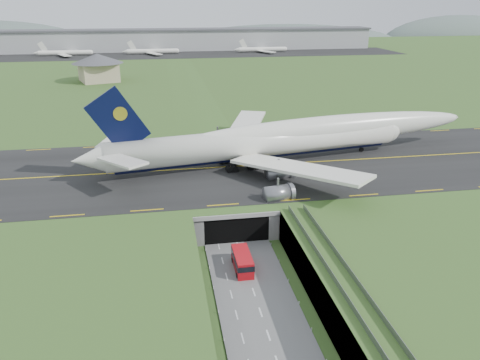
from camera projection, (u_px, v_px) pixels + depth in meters
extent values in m
plane|color=#375220|center=(245.00, 266.00, 79.13)|extent=(900.00, 900.00, 0.00)
cube|color=gray|center=(245.00, 250.00, 78.04)|extent=(800.00, 800.00, 6.00)
cube|color=slate|center=(253.00, 291.00, 72.20)|extent=(12.00, 75.00, 0.20)
cube|color=black|center=(219.00, 168.00, 107.26)|extent=(800.00, 44.00, 0.18)
cube|color=gray|center=(228.00, 193.00, 94.60)|extent=(16.00, 22.00, 1.00)
cube|color=gray|center=(194.00, 207.00, 94.41)|extent=(2.00, 22.00, 6.00)
cube|color=gray|center=(262.00, 202.00, 96.60)|extent=(2.00, 22.00, 6.00)
cube|color=black|center=(232.00, 217.00, 91.09)|extent=(12.00, 12.00, 5.00)
cube|color=#A8A8A3|center=(237.00, 216.00, 84.41)|extent=(17.00, 0.50, 0.80)
cube|color=#A8A8A3|center=(351.00, 294.00, 61.75)|extent=(3.00, 53.00, 0.50)
cube|color=gray|center=(342.00, 290.00, 61.26)|extent=(0.06, 53.00, 1.00)
cube|color=gray|center=(362.00, 288.00, 61.69)|extent=(0.06, 53.00, 1.00)
cylinder|color=#A8A8A3|center=(342.00, 302.00, 65.13)|extent=(0.90, 0.90, 5.60)
cylinder|color=#A8A8A3|center=(315.00, 258.00, 76.16)|extent=(0.90, 0.90, 5.60)
cylinder|color=white|center=(259.00, 143.00, 107.81)|extent=(69.46, 17.77, 6.52)
sphere|color=white|center=(387.00, 130.00, 118.37)|extent=(7.35, 7.35, 6.39)
cone|color=white|center=(89.00, 160.00, 96.32)|extent=(8.05, 7.28, 6.20)
ellipsoid|color=white|center=(331.00, 129.00, 112.98)|extent=(76.45, 18.43, 6.85)
ellipsoid|color=black|center=(384.00, 127.00, 117.77)|extent=(4.97, 3.56, 2.28)
cylinder|color=black|center=(259.00, 153.00, 108.73)|extent=(65.42, 13.47, 2.74)
cube|color=white|center=(244.00, 129.00, 123.18)|extent=(17.42, 31.11, 2.74)
cube|color=white|center=(115.00, 140.00, 104.37)|extent=(7.93, 12.10, 1.05)
cube|color=white|center=(298.00, 168.00, 94.43)|extent=(24.91, 28.14, 2.74)
cube|color=white|center=(122.00, 161.00, 90.90)|extent=(10.46, 11.70, 1.05)
cube|color=black|center=(118.00, 121.00, 95.58)|extent=(12.89, 2.72, 14.43)
cylinder|color=yellow|center=(120.00, 113.00, 95.18)|extent=(2.93, 1.17, 2.85)
cylinder|color=slate|center=(248.00, 148.00, 118.08)|extent=(5.78, 4.19, 3.36)
cylinder|color=slate|center=(218.00, 138.00, 126.05)|extent=(5.78, 4.19, 3.36)
cylinder|color=slate|center=(278.00, 173.00, 101.02)|extent=(5.78, 4.19, 3.36)
cylinder|color=slate|center=(278.00, 194.00, 90.12)|extent=(5.78, 4.19, 3.36)
cylinder|color=black|center=(361.00, 150.00, 117.90)|extent=(1.19, 0.69, 1.12)
cube|color=black|center=(240.00, 163.00, 108.00)|extent=(7.20, 8.04, 1.43)
cube|color=#B50C13|center=(242.00, 261.00, 77.41)|extent=(2.68, 7.16, 2.86)
cube|color=black|center=(242.00, 258.00, 77.20)|extent=(2.74, 7.26, 0.95)
cube|color=black|center=(242.00, 268.00, 77.84)|extent=(2.49, 6.68, 0.48)
cylinder|color=black|center=(237.00, 276.00, 75.42)|extent=(0.34, 0.86, 0.86)
cylinder|color=black|center=(233.00, 260.00, 79.80)|extent=(0.34, 0.86, 0.86)
cylinder|color=black|center=(252.00, 274.00, 75.81)|extent=(0.34, 0.86, 0.86)
cylinder|color=black|center=(247.00, 259.00, 80.20)|extent=(0.34, 0.86, 0.86)
cube|color=tan|center=(99.00, 72.00, 217.99)|extent=(20.11, 20.11, 8.50)
cone|color=#4C4C51|center=(97.00, 58.00, 215.69)|extent=(29.50, 29.50, 4.25)
cube|color=#B2B2B2|center=(174.00, 40.00, 349.99)|extent=(300.00, 22.00, 15.00)
cube|color=#4C4C51|center=(173.00, 30.00, 347.27)|extent=(302.00, 24.00, 1.20)
cube|color=black|center=(176.00, 55.00, 325.07)|extent=(320.00, 50.00, 0.08)
cylinder|color=white|center=(65.00, 53.00, 317.25)|extent=(34.00, 3.20, 3.20)
cylinder|color=white|center=(152.00, 51.00, 326.41)|extent=(34.00, 3.20, 3.20)
cylinder|color=white|center=(262.00, 49.00, 338.68)|extent=(34.00, 3.20, 3.20)
ellipsoid|color=slate|center=(284.00, 46.00, 494.57)|extent=(260.00, 91.00, 44.00)
ellipsoid|color=slate|center=(457.00, 43.00, 525.86)|extent=(180.00, 63.00, 60.00)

